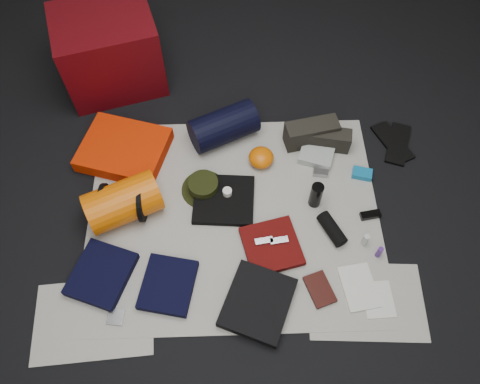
{
  "coord_description": "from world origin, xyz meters",
  "views": [
    {
      "loc": [
        -0.0,
        -1.2,
        2.29
      ],
      "look_at": [
        0.04,
        0.09,
        0.1
      ],
      "focal_mm": 35.0,
      "sensor_mm": 36.0,
      "label": 1
    }
  ],
  "objects_px": {
    "water_bottle": "(316,195)",
    "paperback_book": "(320,289)",
    "navy_duffel": "(224,126)",
    "sleeping_pad": "(124,150)",
    "compact_camera": "(320,172)",
    "red_cabinet": "(110,51)",
    "stuff_sack": "(123,202)"
  },
  "relations": [
    {
      "from": "water_bottle",
      "to": "paperback_book",
      "type": "height_order",
      "value": "water_bottle"
    },
    {
      "from": "navy_duffel",
      "to": "water_bottle",
      "type": "distance_m",
      "value": 0.69
    },
    {
      "from": "sleeping_pad",
      "to": "paperback_book",
      "type": "distance_m",
      "value": 1.37
    },
    {
      "from": "sleeping_pad",
      "to": "compact_camera",
      "type": "bearing_deg",
      "value": -8.77
    },
    {
      "from": "sleeping_pad",
      "to": "water_bottle",
      "type": "xyz_separation_m",
      "value": [
        1.09,
        -0.37,
        0.04
      ]
    },
    {
      "from": "red_cabinet",
      "to": "stuff_sack",
      "type": "bearing_deg",
      "value": -97.26
    },
    {
      "from": "red_cabinet",
      "to": "paperback_book",
      "type": "distance_m",
      "value": 1.9
    },
    {
      "from": "red_cabinet",
      "to": "paperback_book",
      "type": "xyz_separation_m",
      "value": [
        1.17,
        -1.49,
        -0.23
      ]
    },
    {
      "from": "paperback_book",
      "to": "red_cabinet",
      "type": "bearing_deg",
      "value": 109.15
    },
    {
      "from": "sleeping_pad",
      "to": "compact_camera",
      "type": "height_order",
      "value": "sleeping_pad"
    },
    {
      "from": "red_cabinet",
      "to": "paperback_book",
      "type": "relative_size",
      "value": 3.39
    },
    {
      "from": "paperback_book",
      "to": "water_bottle",
      "type": "bearing_deg",
      "value": 67.87
    },
    {
      "from": "navy_duffel",
      "to": "compact_camera",
      "type": "relative_size",
      "value": 4.63
    },
    {
      "from": "navy_duffel",
      "to": "paperback_book",
      "type": "relative_size",
      "value": 2.28
    },
    {
      "from": "red_cabinet",
      "to": "water_bottle",
      "type": "xyz_separation_m",
      "value": [
        1.19,
        -0.98,
        -0.15
      ]
    },
    {
      "from": "sleeping_pad",
      "to": "stuff_sack",
      "type": "xyz_separation_m",
      "value": [
        0.05,
        -0.4,
        0.07
      ]
    },
    {
      "from": "compact_camera",
      "to": "sleeping_pad",
      "type": "bearing_deg",
      "value": -179.54
    },
    {
      "from": "water_bottle",
      "to": "navy_duffel",
      "type": "bearing_deg",
      "value": 136.24
    },
    {
      "from": "compact_camera",
      "to": "navy_duffel",
      "type": "bearing_deg",
      "value": 161.98
    },
    {
      "from": "stuff_sack",
      "to": "red_cabinet",
      "type": "bearing_deg",
      "value": 98.68
    },
    {
      "from": "stuff_sack",
      "to": "navy_duffel",
      "type": "xyz_separation_m",
      "value": [
        0.54,
        0.51,
        -0.01
      ]
    },
    {
      "from": "water_bottle",
      "to": "compact_camera",
      "type": "bearing_deg",
      "value": 73.39
    },
    {
      "from": "navy_duffel",
      "to": "water_bottle",
      "type": "relative_size",
      "value": 2.31
    },
    {
      "from": "sleeping_pad",
      "to": "stuff_sack",
      "type": "height_order",
      "value": "stuff_sack"
    },
    {
      "from": "stuff_sack",
      "to": "compact_camera",
      "type": "bearing_deg",
      "value": 11.35
    },
    {
      "from": "sleeping_pad",
      "to": "compact_camera",
      "type": "relative_size",
      "value": 5.63
    },
    {
      "from": "water_bottle",
      "to": "paperback_book",
      "type": "xyz_separation_m",
      "value": [
        -0.03,
        -0.51,
        -0.07
      ]
    },
    {
      "from": "red_cabinet",
      "to": "sleeping_pad",
      "type": "relative_size",
      "value": 1.22
    },
    {
      "from": "red_cabinet",
      "to": "compact_camera",
      "type": "distance_m",
      "value": 1.5
    },
    {
      "from": "navy_duffel",
      "to": "paperback_book",
      "type": "distance_m",
      "value": 1.09
    },
    {
      "from": "water_bottle",
      "to": "compact_camera",
      "type": "distance_m",
      "value": 0.21
    },
    {
      "from": "stuff_sack",
      "to": "paperback_book",
      "type": "xyz_separation_m",
      "value": [
        1.01,
        -0.48,
        -0.1
      ]
    }
  ]
}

